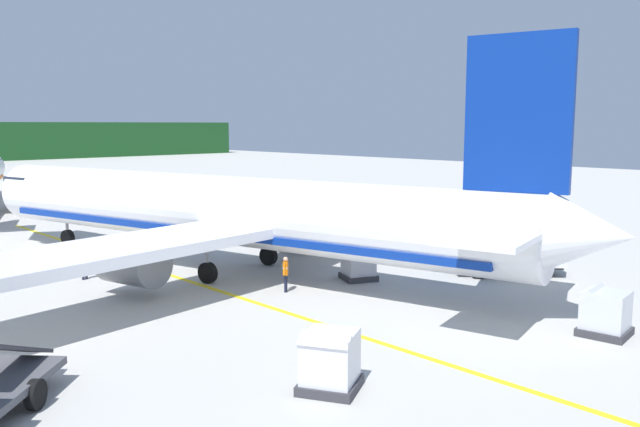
% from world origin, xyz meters
% --- Properties ---
extents(airliner_foreground, '(34.36, 41.24, 11.90)m').
position_xyz_m(airliner_foreground, '(17.92, 14.93, 3.39)').
color(airliner_foreground, white).
rests_on(airliner_foreground, ground).
extents(service_truck_catering, '(5.60, 5.64, 2.76)m').
position_xyz_m(service_truck_catering, '(28.73, 3.67, 1.54)').
color(service_truck_catering, '#2659A5').
rests_on(service_truck_catering, ground).
extents(cargo_container_near, '(2.40, 2.40, 1.99)m').
position_xyz_m(cargo_container_near, '(10.65, -0.72, 0.94)').
color(cargo_container_near, '#333338').
rests_on(cargo_container_near, ground).
extents(cargo_container_mid, '(1.97, 1.97, 1.90)m').
position_xyz_m(cargo_container_mid, '(22.16, -4.37, 0.89)').
color(cargo_container_mid, '#333338').
rests_on(cargo_container_mid, ground).
extents(cargo_container_far, '(2.19, 2.19, 2.07)m').
position_xyz_m(cargo_container_far, '(21.82, 8.52, 0.98)').
color(cargo_container_far, '#333338').
rests_on(cargo_container_far, ground).
extents(crew_marshaller, '(0.63, 0.27, 1.75)m').
position_xyz_m(crew_marshaller, '(11.29, 18.59, 1.04)').
color(crew_marshaller, '#191E33').
rests_on(crew_marshaller, ground).
extents(crew_loader_right, '(0.50, 0.47, 1.77)m').
position_xyz_m(crew_loader_right, '(17.39, 9.25, 1.05)').
color(crew_loader_right, '#191E33').
rests_on(crew_loader_right, ground).
extents(crew_supervisor, '(0.59, 0.38, 1.71)m').
position_xyz_m(crew_supervisor, '(11.66, 20.51, 1.01)').
color(crew_supervisor, '#191E33').
rests_on(crew_supervisor, ground).
extents(apron_guide_line, '(0.30, 60.00, 0.01)m').
position_xyz_m(apron_guide_line, '(15.10, 10.48, 0.01)').
color(apron_guide_line, yellow).
rests_on(apron_guide_line, ground).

